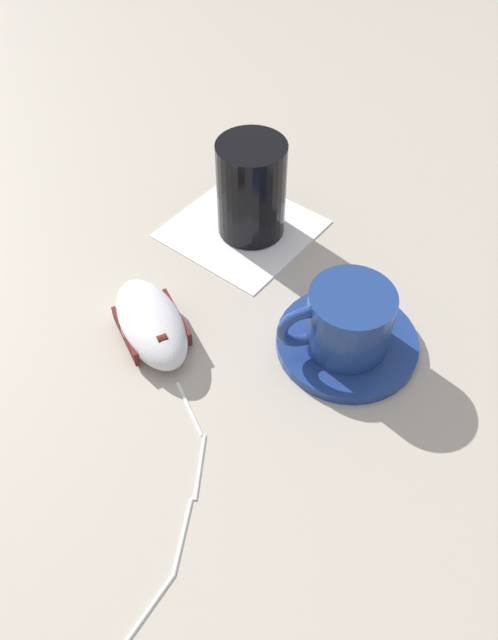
{
  "coord_description": "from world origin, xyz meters",
  "views": [
    {
      "loc": [
        -0.42,
        -0.08,
        0.46
      ],
      "look_at": [
        -0.06,
        -0.02,
        0.03
      ],
      "focal_mm": 35.0,
      "sensor_mm": 36.0,
      "label": 1
    }
  ],
  "objects_px": {
    "coffee_cup": "(346,320)",
    "drinking_glass": "(251,189)",
    "computer_mouse": "(151,323)",
    "saucer": "(347,342)"
  },
  "relations": [
    {
      "from": "coffee_cup",
      "to": "drinking_glass",
      "type": "bearing_deg",
      "value": 36.68
    },
    {
      "from": "computer_mouse",
      "to": "saucer",
      "type": "bearing_deg",
      "value": -83.84
    },
    {
      "from": "saucer",
      "to": "computer_mouse",
      "type": "distance_m",
      "value": 0.18
    },
    {
      "from": "coffee_cup",
      "to": "saucer",
      "type": "bearing_deg",
      "value": -41.56
    },
    {
      "from": "coffee_cup",
      "to": "computer_mouse",
      "type": "height_order",
      "value": "coffee_cup"
    },
    {
      "from": "computer_mouse",
      "to": "coffee_cup",
      "type": "bearing_deg",
      "value": -85.2
    },
    {
      "from": "drinking_glass",
      "to": "saucer",
      "type": "bearing_deg",
      "value": -141.42
    },
    {
      "from": "coffee_cup",
      "to": "computer_mouse",
      "type": "distance_m",
      "value": 0.18
    },
    {
      "from": "coffee_cup",
      "to": "computer_mouse",
      "type": "relative_size",
      "value": 0.8
    },
    {
      "from": "saucer",
      "to": "drinking_glass",
      "type": "relative_size",
      "value": 1.25
    }
  ]
}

